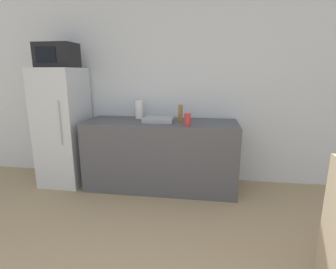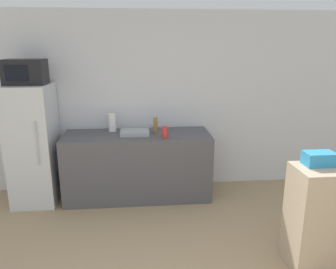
{
  "view_description": "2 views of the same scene",
  "coord_description": "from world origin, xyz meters",
  "px_view_note": "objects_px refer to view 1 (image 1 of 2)",
  "views": [
    {
      "loc": [
        0.48,
        -0.52,
        1.58
      ],
      "look_at": [
        0.07,
        2.26,
        0.9
      ],
      "focal_mm": 28.0,
      "sensor_mm": 36.0,
      "label": 1
    },
    {
      "loc": [
        -0.1,
        -1.53,
        2.12
      ],
      "look_at": [
        0.23,
        1.93,
        1.17
      ],
      "focal_mm": 35.0,
      "sensor_mm": 36.0,
      "label": 2
    }
  ],
  "objects_px": {
    "microwave": "(57,55)",
    "bottle_tall": "(180,113)",
    "refrigerator": "(64,127)",
    "bottle_short": "(188,119)",
    "paper_towel_roll": "(139,109)"
  },
  "relations": [
    {
      "from": "microwave",
      "to": "bottle_tall",
      "type": "bearing_deg",
      "value": 0.45
    },
    {
      "from": "refrigerator",
      "to": "microwave",
      "type": "xyz_separation_m",
      "value": [
        -0.0,
        -0.0,
        0.97
      ]
    },
    {
      "from": "microwave",
      "to": "bottle_short",
      "type": "distance_m",
      "value": 1.95
    },
    {
      "from": "refrigerator",
      "to": "paper_towel_roll",
      "type": "bearing_deg",
      "value": 10.68
    },
    {
      "from": "bottle_short",
      "to": "refrigerator",
      "type": "bearing_deg",
      "value": 173.19
    },
    {
      "from": "microwave",
      "to": "bottle_tall",
      "type": "distance_m",
      "value": 1.82
    },
    {
      "from": "refrigerator",
      "to": "bottle_tall",
      "type": "bearing_deg",
      "value": 0.4
    },
    {
      "from": "microwave",
      "to": "paper_towel_roll",
      "type": "xyz_separation_m",
      "value": [
        1.05,
        0.2,
        -0.73
      ]
    },
    {
      "from": "refrigerator",
      "to": "bottle_short",
      "type": "relative_size",
      "value": 10.66
    },
    {
      "from": "bottle_tall",
      "to": "paper_towel_roll",
      "type": "distance_m",
      "value": 0.64
    },
    {
      "from": "microwave",
      "to": "bottle_short",
      "type": "height_order",
      "value": "microwave"
    },
    {
      "from": "bottle_tall",
      "to": "paper_towel_roll",
      "type": "height_order",
      "value": "paper_towel_roll"
    },
    {
      "from": "bottle_short",
      "to": "microwave",
      "type": "bearing_deg",
      "value": 173.23
    },
    {
      "from": "refrigerator",
      "to": "bottle_short",
      "type": "distance_m",
      "value": 1.79
    },
    {
      "from": "microwave",
      "to": "refrigerator",
      "type": "bearing_deg",
      "value": 70.53
    }
  ]
}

